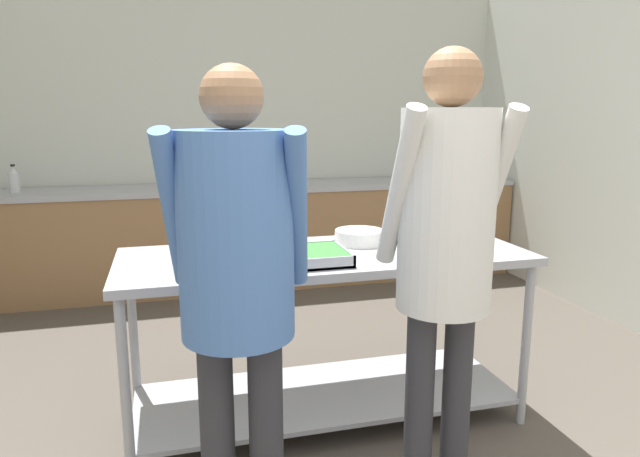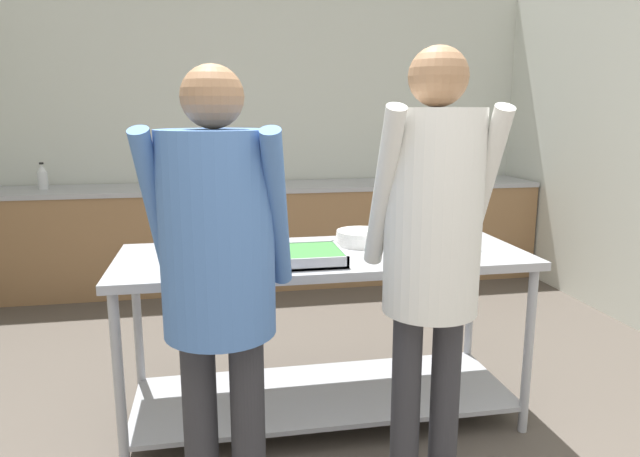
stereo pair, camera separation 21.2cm
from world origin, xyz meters
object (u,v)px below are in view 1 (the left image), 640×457
Objects in this scene: plate_stack at (359,237)px; guest_serving_right at (445,234)px; water_bottle at (14,180)px; sauce_pan at (202,240)px; serving_tray_vegetables at (303,257)px; guest_serving_left at (237,261)px; serving_tray_roast at (431,239)px.

guest_serving_right is (0.04, -0.86, 0.19)m from plate_stack.
water_bottle is (-2.17, 3.14, -0.09)m from guest_serving_right.
sauce_pan is 1.25m from guest_serving_right.
sauce_pan is 0.22× the size of guest_serving_right.
sauce_pan is at bearing 140.43° from serving_tray_vegetables.
guest_serving_right is (0.83, -0.92, 0.18)m from sauce_pan.
guest_serving_left is at bearing 178.35° from guest_serving_right.
guest_serving_left is at bearing -131.10° from plate_stack.
sauce_pan is 0.55m from serving_tray_vegetables.
plate_stack reaches higher than serving_tray_vegetables.
water_bottle is at bearing 124.47° from serving_tray_vegetables.
guest_serving_right is (0.41, -0.57, 0.20)m from serving_tray_vegetables.
guest_serving_left reaches higher than sauce_pan.
guest_serving_left reaches higher than serving_tray_roast.
water_bottle is at bearing 136.16° from serving_tray_roast.
water_bottle is (-2.48, 2.38, 0.11)m from serving_tray_roast.
guest_serving_right is at bearing -112.59° from serving_tray_roast.
serving_tray_vegetables is 3.12m from water_bottle.
water_bottle reaches higher than sauce_pan.
guest_serving_left is (-1.08, -0.73, 0.15)m from serving_tray_roast.
guest_serving_right is at bearing -1.65° from guest_serving_left.
serving_tray_roast is at bearing 14.22° from serving_tray_vegetables.
sauce_pan is 1.03× the size of serving_tray_roast.
guest_serving_left reaches higher than serving_tray_vegetables.
plate_stack is at bearing 48.90° from guest_serving_left.
water_bottle reaches higher than serving_tray_vegetables.
guest_serving_right reaches higher than guest_serving_left.
guest_serving_right reaches higher than serving_tray_roast.
guest_serving_left is (-0.36, -0.55, 0.14)m from serving_tray_vegetables.
water_bottle is at bearing 133.01° from plate_stack.
plate_stack is at bearing 163.91° from serving_tray_roast.
sauce_pan is 2.59m from water_bottle.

